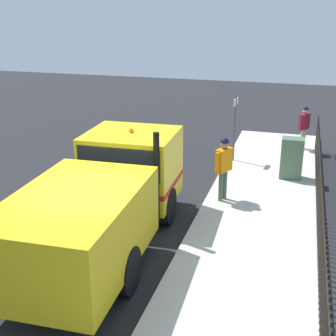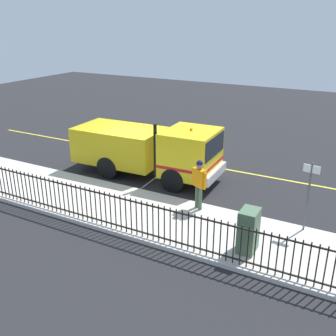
# 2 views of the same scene
# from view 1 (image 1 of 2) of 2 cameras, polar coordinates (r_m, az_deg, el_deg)

# --- Properties ---
(ground_plane) EXTENTS (51.48, 51.48, 0.00)m
(ground_plane) POSITION_cam_1_polar(r_m,az_deg,el_deg) (10.09, -8.70, -12.39)
(ground_plane) COLOR #232326
(ground_plane) RESTS_ON ground
(sidewalk_slab) EXTENTS (3.18, 23.40, 0.14)m
(sidewalk_slab) POSITION_cam_1_polar(r_m,az_deg,el_deg) (9.33, 9.16, -14.83)
(sidewalk_slab) COLOR beige
(sidewalk_slab) RESTS_ON ground
(work_truck) EXTENTS (2.44, 6.48, 2.62)m
(work_truck) POSITION_cam_1_polar(r_m,az_deg,el_deg) (10.42, -7.43, -3.17)
(work_truck) COLOR yellow
(work_truck) RESTS_ON ground
(worker_standing) EXTENTS (0.43, 0.60, 1.80)m
(worker_standing) POSITION_cam_1_polar(r_m,az_deg,el_deg) (12.62, 6.89, 0.71)
(worker_standing) COLOR orange
(worker_standing) RESTS_ON sidewalk_slab
(pedestrian_distant) EXTENTS (0.39, 0.55, 1.63)m
(pedestrian_distant) POSITION_cam_1_polar(r_m,az_deg,el_deg) (17.87, 16.48, 5.35)
(pedestrian_distant) COLOR maroon
(pedestrian_distant) RESTS_ON sidewalk_slab
(iron_fence) EXTENTS (0.04, 19.92, 1.22)m
(iron_fence) POSITION_cam_1_polar(r_m,az_deg,el_deg) (8.96, 18.55, -12.10)
(iron_fence) COLOR black
(iron_fence) RESTS_ON sidewalk_slab
(utility_cabinet) EXTENTS (0.67, 0.49, 1.29)m
(utility_cabinet) POSITION_cam_1_polar(r_m,az_deg,el_deg) (14.82, 15.03, 1.18)
(utility_cabinet) COLOR #4C6B4C
(utility_cabinet) RESTS_ON sidewalk_slab
(traffic_cone) EXTENTS (0.47, 0.47, 0.66)m
(traffic_cone) POSITION_cam_1_polar(r_m,az_deg,el_deg) (10.96, -17.67, -8.39)
(traffic_cone) COLOR orange
(traffic_cone) RESTS_ON ground
(street_sign) EXTENTS (0.09, 0.50, 2.25)m
(street_sign) POSITION_cam_1_polar(r_m,az_deg,el_deg) (15.92, 8.26, 5.80)
(street_sign) COLOR #4C4C4C
(street_sign) RESTS_ON sidewalk_slab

